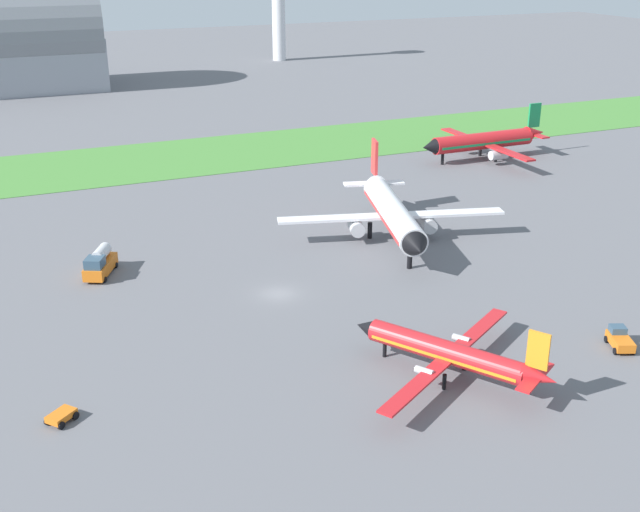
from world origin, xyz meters
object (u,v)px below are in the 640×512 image
at_px(airplane_parked_jet_far, 485,141).
at_px(fuel_truck_near_gate, 100,263).
at_px(baggage_cart_midfield, 61,416).
at_px(pushback_tug_by_runway, 620,339).
at_px(airplane_midfield_jet, 392,212).
at_px(airplane_foreground_turboprop, 449,353).

bearing_deg(airplane_parked_jet_far, fuel_truck_near_gate, 19.93).
xyz_separation_m(baggage_cart_midfield, pushback_tug_by_runway, (52.92, -8.62, 0.34)).
bearing_deg(airplane_midfield_jet, fuel_truck_near_gate, -79.24).
xyz_separation_m(airplane_midfield_jet, airplane_parked_jet_far, (36.30, 30.92, -0.47)).
bearing_deg(airplane_parked_jet_far, airplane_foreground_turboprop, 52.87).
relative_size(airplane_midfield_jet, fuel_truck_near_gate, 4.42).
bearing_deg(airplane_foreground_turboprop, airplane_midfield_jet, -51.57).
relative_size(airplane_midfield_jet, pushback_tug_by_runway, 7.58).
bearing_deg(pushback_tug_by_runway, airplane_foreground_turboprop, 107.13).
xyz_separation_m(airplane_midfield_jet, pushback_tug_by_runway, (6.25, -36.43, -3.04)).
bearing_deg(baggage_cart_midfield, fuel_truck_near_gate, -144.35).
xyz_separation_m(fuel_truck_near_gate, pushback_tug_by_runway, (44.67, -39.72, -0.67)).
height_order(airplane_midfield_jet, pushback_tug_by_runway, airplane_midfield_jet).
bearing_deg(pushback_tug_by_runway, airplane_midfield_jet, 32.50).
relative_size(airplane_foreground_turboprop, airplane_midfield_jet, 0.69).
distance_m(airplane_midfield_jet, baggage_cart_midfield, 54.43).
distance_m(airplane_foreground_turboprop, fuel_truck_near_gate, 45.82).
xyz_separation_m(airplane_midfield_jet, baggage_cart_midfield, (-46.67, -27.81, -3.38)).
height_order(airplane_foreground_turboprop, airplane_midfield_jet, airplane_midfield_jet).
bearing_deg(pushback_tug_by_runway, airplane_parked_jet_far, -1.28).
relative_size(airplane_foreground_turboprop, fuel_truck_near_gate, 3.05).
height_order(airplane_foreground_turboprop, baggage_cart_midfield, airplane_foreground_turboprop).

